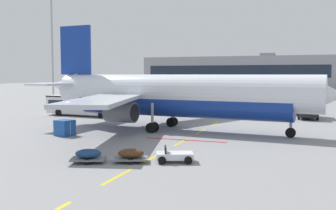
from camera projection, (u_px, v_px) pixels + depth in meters
name	position (u px, v px, depth m)	size (l,w,h in m)	color
apron_paint_markings	(221.00, 121.00, 51.71)	(8.00, 98.50, 0.01)	yellow
airliner_foreground	(174.00, 95.00, 42.74)	(34.82, 34.51, 12.20)	silver
apron_shuttle_bus	(84.00, 104.00, 57.52)	(12.20, 3.73, 3.00)	silver
catering_truck	(307.00, 106.00, 54.81)	(2.99, 7.13, 3.14)	black
baggage_train	(131.00, 155.00, 27.27)	(8.52, 4.58, 1.14)	silver
uld_cargo_container	(65.00, 128.00, 39.13)	(1.90, 1.87, 1.60)	#194C9E
apron_light_mast_near	(52.00, 27.00, 81.05)	(1.80, 1.80, 26.21)	slate
terminal_satellite	(239.00, 73.00, 164.06)	(76.92, 27.10, 14.88)	gray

